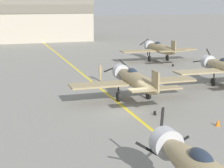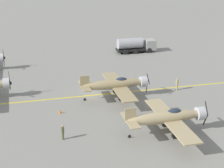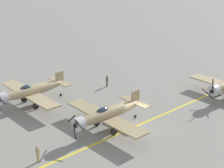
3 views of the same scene
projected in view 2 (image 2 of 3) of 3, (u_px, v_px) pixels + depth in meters
name	position (u px, v px, depth m)	size (l,w,h in m)	color
ground_plane	(90.00, 95.00, 54.26)	(400.00, 400.00, 0.00)	gray
taxiway_stripe	(90.00, 95.00, 54.26)	(0.30, 160.00, 0.01)	yellow
airplane_mid_right	(168.00, 117.00, 42.69)	(12.00, 9.98, 3.65)	tan
airplane_mid_center	(116.00, 84.00, 52.85)	(12.00, 9.98, 3.65)	#9C885F
fuel_tanker	(136.00, 45.00, 75.79)	(2.67, 8.00, 2.98)	black
ground_crew_walking	(177.00, 84.00, 56.01)	(0.40, 0.40, 1.84)	tan
ground_crew_inspecting	(63.00, 132.00, 41.64)	(0.38, 0.38, 1.76)	#515638
traffic_cone	(60.00, 111.00, 48.43)	(0.36, 0.36, 0.55)	orange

